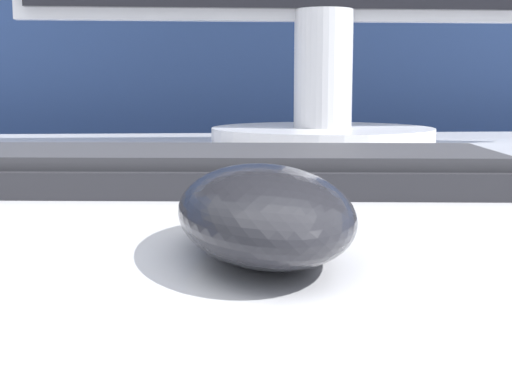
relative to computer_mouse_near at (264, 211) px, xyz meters
name	(u,v)px	position (x,y,z in m)	size (l,w,h in m)	color
partition_panel	(211,220)	(-0.01, 0.85, -0.16)	(5.00, 0.03, 1.21)	navy
computer_mouse_near	(264,211)	(0.00, 0.00, 0.00)	(0.07, 0.13, 0.03)	#232328
keyboard	(177,168)	(-0.04, 0.19, -0.01)	(0.44, 0.17, 0.02)	#28282D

